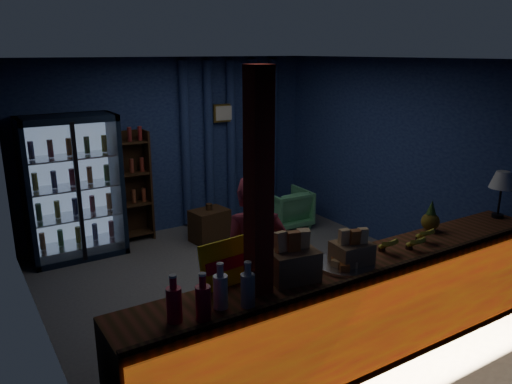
% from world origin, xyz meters
% --- Properties ---
extents(ground, '(4.60, 4.60, 0.00)m').
position_xyz_m(ground, '(0.00, 0.00, 0.00)').
color(ground, '#515154').
rests_on(ground, ground).
extents(room_walls, '(4.60, 4.60, 4.60)m').
position_xyz_m(room_walls, '(0.00, 0.00, 1.57)').
color(room_walls, navy).
rests_on(room_walls, ground).
extents(counter, '(4.40, 0.57, 0.99)m').
position_xyz_m(counter, '(0.00, -1.91, 0.48)').
color(counter, brown).
rests_on(counter, ground).
extents(support_post, '(0.16, 0.16, 2.60)m').
position_xyz_m(support_post, '(-1.05, -1.90, 1.30)').
color(support_post, maroon).
rests_on(support_post, ground).
extents(beverage_cooler, '(1.20, 0.62, 1.90)m').
position_xyz_m(beverage_cooler, '(-1.55, 1.92, 0.93)').
color(beverage_cooler, black).
rests_on(beverage_cooler, ground).
extents(bottle_shelf, '(0.50, 0.28, 1.60)m').
position_xyz_m(bottle_shelf, '(-0.70, 2.06, 0.79)').
color(bottle_shelf, '#3A2812').
rests_on(bottle_shelf, ground).
extents(curtain_folds, '(1.74, 0.14, 2.50)m').
position_xyz_m(curtain_folds, '(1.00, 2.14, 1.30)').
color(curtain_folds, navy).
rests_on(curtain_folds, room_walls).
extents(framed_picture, '(0.36, 0.04, 0.28)m').
position_xyz_m(framed_picture, '(0.85, 2.10, 1.75)').
color(framed_picture, '#BA8E2E').
rests_on(framed_picture, room_walls).
extents(shopkeeper, '(0.72, 0.61, 1.67)m').
position_xyz_m(shopkeeper, '(-0.71, -1.34, 0.83)').
color(shopkeeper, maroon).
rests_on(shopkeeper, ground).
extents(green_chair, '(0.67, 0.69, 0.60)m').
position_xyz_m(green_chair, '(1.51, 1.30, 0.30)').
color(green_chair, '#55AB70').
rests_on(green_chair, ground).
extents(side_table, '(0.56, 0.44, 0.56)m').
position_xyz_m(side_table, '(0.20, 1.40, 0.24)').
color(side_table, '#3A2812').
rests_on(side_table, ground).
extents(yellow_sign, '(0.46, 0.13, 0.36)m').
position_xyz_m(yellow_sign, '(-1.20, -1.68, 1.13)').
color(yellow_sign, '#F4EB0C').
rests_on(yellow_sign, counter).
extents(soda_bottles, '(0.62, 0.18, 0.34)m').
position_xyz_m(soda_bottles, '(-1.49, -2.01, 1.09)').
color(soda_bottles, red).
rests_on(soda_bottles, counter).
extents(snack_box_left, '(0.42, 0.36, 0.40)m').
position_xyz_m(snack_box_left, '(-0.71, -1.85, 1.09)').
color(snack_box_left, olive).
rests_on(snack_box_left, counter).
extents(snack_box_centre, '(0.33, 0.29, 0.33)m').
position_xyz_m(snack_box_centre, '(-0.14, -1.91, 1.07)').
color(snack_box_centre, olive).
rests_on(snack_box_centre, counter).
extents(pastry_tray, '(0.49, 0.49, 0.08)m').
position_xyz_m(pastry_tray, '(-0.19, -1.90, 0.98)').
color(pastry_tray, silver).
rests_on(pastry_tray, counter).
extents(banana_bunches, '(0.71, 0.28, 0.15)m').
position_xyz_m(banana_bunches, '(0.55, -1.90, 1.03)').
color(banana_bunches, gold).
rests_on(banana_bunches, counter).
extents(table_lamp, '(0.26, 0.26, 0.51)m').
position_xyz_m(table_lamp, '(2.05, -1.83, 1.35)').
color(table_lamp, black).
rests_on(table_lamp, counter).
extents(pineapple, '(0.18, 0.18, 0.31)m').
position_xyz_m(pineapple, '(1.09, -1.71, 1.08)').
color(pineapple, olive).
rests_on(pineapple, counter).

